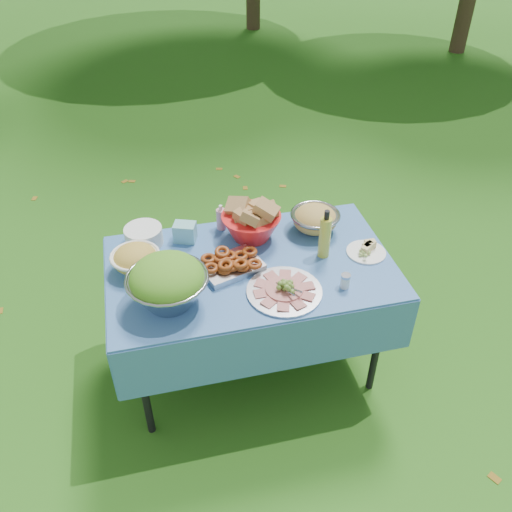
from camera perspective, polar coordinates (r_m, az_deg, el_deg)
The scene contains 14 objects.
ground at distance 3.31m, azimuth -0.47°, elevation -11.27°, with size 80.00×80.00×0.00m, color #15390A.
picnic_table at distance 3.03m, azimuth -0.50°, elevation -6.59°, with size 1.46×0.86×0.76m, color #70A8D8.
salad_bowl at distance 2.52m, azimuth -9.31°, elevation -2.76°, with size 0.38×0.38×0.25m, color #9C9DA4, non-canonical shape.
pasta_bowl_white at distance 2.78m, azimuth -12.58°, elevation -0.27°, with size 0.24×0.24×0.14m, color white, non-canonical shape.
plate_stack at distance 2.96m, azimuth -11.74°, elevation 2.10°, with size 0.20×0.20×0.10m, color white.
wipes_box at distance 2.94m, azimuth -7.48°, elevation 2.50°, with size 0.12×0.08×0.11m, color #7CCAD0.
sanitizer_bottle at distance 3.00m, azimuth -3.71°, elevation 4.12°, with size 0.05×0.05×0.15m, color pink.
bread_bowl at distance 2.91m, azimuth -0.50°, elevation 3.77°, with size 0.32×0.32×0.22m, color red, non-canonical shape.
pasta_bowl_steel at distance 3.01m, azimuth 6.23°, elevation 3.93°, with size 0.27×0.27×0.14m, color #9C9DA4, non-canonical shape.
fried_tray at distance 2.73m, azimuth -2.67°, elevation -0.81°, with size 0.30×0.21×0.07m, color silver.
charcuterie_platter at distance 2.60m, azimuth 3.02°, elevation -3.15°, with size 0.37×0.37×0.08m, color #B6B7BE.
oil_bottle at distance 2.78m, azimuth 7.29°, elevation 2.35°, with size 0.06×0.06×0.28m, color gold.
cheese_plate at distance 2.90m, azimuth 11.57°, elevation 0.77°, with size 0.21×0.21×0.06m, color white.
shaker at distance 2.66m, azimuth 9.38°, elevation -2.60°, with size 0.05×0.05×0.08m, color silver.
Camera 1 is at (-0.47, -2.10, 2.52)m, focal length 38.00 mm.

